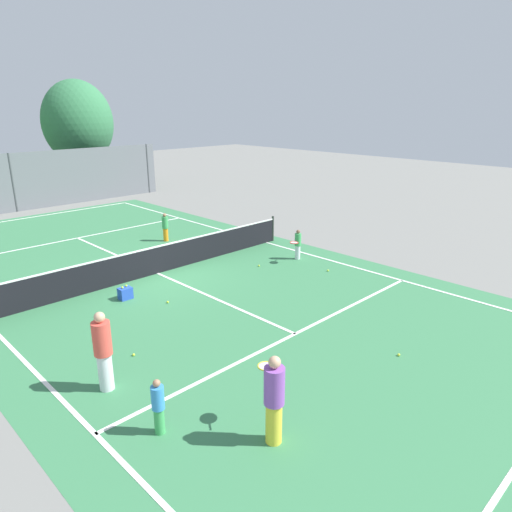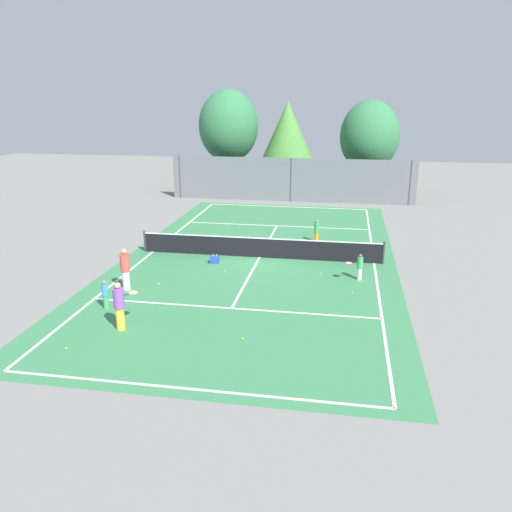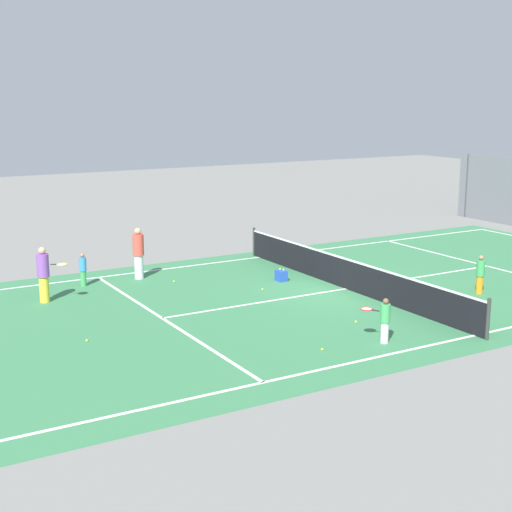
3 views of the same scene
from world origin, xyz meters
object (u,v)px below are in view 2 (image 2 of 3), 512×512
object	(u,v)px
player_2	(119,305)
tennis_ball_1	(243,339)
player_0	(317,231)
tennis_ball_3	(66,348)
player_1	(125,269)
player_4	(359,266)
tennis_ball_6	(224,271)
tennis_ball_0	(159,284)
ball_crate	(215,259)
tennis_ball_5	(320,274)
tennis_ball_2	(352,293)
player_3	(105,294)
tennis_ball_4	(211,253)

from	to	relation	value
player_2	tennis_ball_1	xyz separation A→B (m)	(4.23, -0.08, -0.84)
player_0	tennis_ball_3	size ratio (longest dim) A/B	18.66
player_0	player_2	size ratio (longest dim) A/B	0.73
player_1	player_2	distance (m)	3.77
player_4	tennis_ball_3	distance (m)	12.20
player_4	tennis_ball_6	distance (m)	5.97
tennis_ball_0	player_2	bearing A→B (deg)	-86.94
ball_crate	tennis_ball_3	distance (m)	9.54
player_1	ball_crate	distance (m)	4.88
tennis_ball_5	tennis_ball_6	size ratio (longest dim) A/B	1.00
player_0	tennis_ball_6	size ratio (longest dim) A/B	18.66
tennis_ball_1	player_2	bearing A→B (deg)	178.97
tennis_ball_0	tennis_ball_3	xyz separation A→B (m)	(-0.87, -6.01, 0.00)
tennis_ball_6	tennis_ball_0	bearing A→B (deg)	-139.14
tennis_ball_5	tennis_ball_6	world-z (taller)	same
ball_crate	player_2	bearing A→B (deg)	-100.39
tennis_ball_5	tennis_ball_2	bearing A→B (deg)	-56.67
tennis_ball_2	tennis_ball_5	bearing A→B (deg)	123.33
tennis_ball_5	player_4	bearing A→B (deg)	-14.36
player_4	ball_crate	bearing A→B (deg)	170.03
player_3	tennis_ball_4	world-z (taller)	player_3
player_3	tennis_ball_3	bearing A→B (deg)	-86.53
ball_crate	tennis_ball_1	distance (m)	8.12
tennis_ball_4	player_0	bearing A→B (deg)	31.13
player_1	tennis_ball_5	size ratio (longest dim) A/B	26.57
player_4	tennis_ball_4	size ratio (longest dim) A/B	17.56
tennis_ball_1	player_3	bearing A→B (deg)	163.23
player_2	ball_crate	size ratio (longest dim) A/B	3.98
tennis_ball_1	tennis_ball_5	distance (m)	7.19
player_0	tennis_ball_0	bearing A→B (deg)	-128.53
player_3	tennis_ball_1	distance (m)	5.81
tennis_ball_2	tennis_ball_5	size ratio (longest dim) A/B	1.00
tennis_ball_0	tennis_ball_4	size ratio (longest dim) A/B	1.00
tennis_ball_1	tennis_ball_4	world-z (taller)	same
tennis_ball_1	tennis_ball_2	world-z (taller)	same
tennis_ball_6	tennis_ball_1	bearing A→B (deg)	-71.75
player_3	player_4	bearing A→B (deg)	26.97
player_0	player_3	size ratio (longest dim) A/B	1.12
tennis_ball_0	tennis_ball_6	distance (m)	3.10
player_4	tennis_ball_5	size ratio (longest dim) A/B	17.56
player_1	tennis_ball_2	distance (m)	9.22
player_4	tennis_ball_0	xyz separation A→B (m)	(-8.29, -2.03, -0.57)
player_1	ball_crate	size ratio (longest dim) A/B	4.12
player_3	tennis_ball_3	world-z (taller)	player_3
player_0	player_1	bearing A→B (deg)	-130.36
player_1	tennis_ball_6	world-z (taller)	player_1
ball_crate	player_3	bearing A→B (deg)	-114.31
player_1	tennis_ball_0	bearing A→B (deg)	36.16
player_0	tennis_ball_1	world-z (taller)	player_0
ball_crate	tennis_ball_4	xyz separation A→B (m)	(-0.54, 1.44, -0.15)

